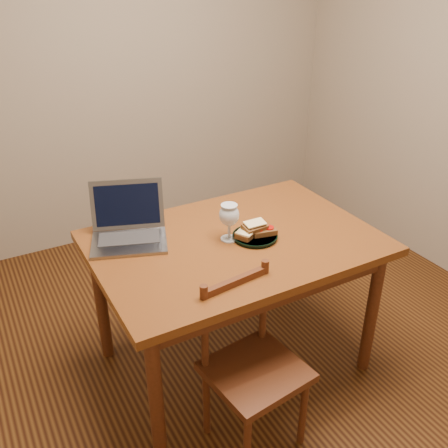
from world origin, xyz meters
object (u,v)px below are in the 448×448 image
laptop (128,224)px  table (235,255)px  chair (253,359)px  plate (255,236)px  milk_glass (229,222)px

laptop → table: bearing=-12.3°
chair → plate: chair is taller
plate → laptop: laptop is taller
chair → plate: 0.57m
milk_glass → laptop: 0.47m
table → plate: 0.13m
table → chair: (-0.17, -0.44, -0.22)m
table → milk_glass: milk_glass is taller
table → milk_glass: (-0.02, 0.01, 0.18)m
milk_glass → laptop: (-0.39, 0.25, -0.03)m
milk_glass → chair: bearing=-107.5°
chair → table: bearing=62.3°
chair → plate: (0.25, 0.40, 0.31)m
chair → milk_glass: size_ratio=2.31×
chair → laptop: 0.83m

